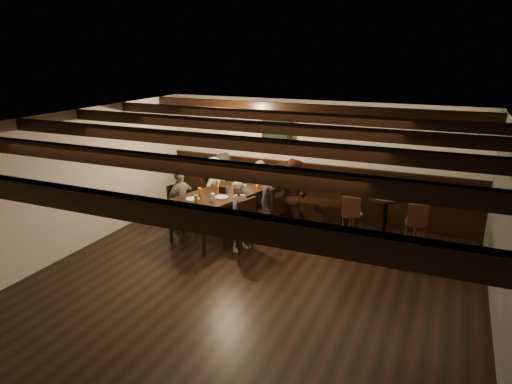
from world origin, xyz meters
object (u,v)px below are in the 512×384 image
at_px(dining_table, 226,195).
at_px(person_left_far, 181,201).
at_px(person_bench_left, 223,182).
at_px(chair_right_far, 239,234).
at_px(chair_right_near, 271,219).
at_px(chair_left_far, 183,216).
at_px(high_top_table, 385,217).
at_px(person_right_far, 240,217).
at_px(person_bench_centre, 260,189).
at_px(person_bench_right, 293,195).
at_px(person_right_near, 272,200).
at_px(bar_stool_left, 351,234).
at_px(chair_left_near, 215,205).
at_px(bar_stool_right, 414,242).
at_px(person_left_near, 214,188).

distance_m(dining_table, person_left_far, 0.89).
bearing_deg(person_bench_left, chair_right_far, 140.20).
bearing_deg(chair_right_near, person_left_far, 121.47).
relative_size(chair_left_far, chair_right_near, 0.93).
xyz_separation_m(chair_right_near, high_top_table, (2.09, -0.15, 0.41)).
relative_size(person_left_far, person_right_far, 0.96).
xyz_separation_m(person_bench_centre, person_bench_right, (0.83, -0.38, 0.10)).
bearing_deg(person_left_far, chair_right_far, 90.00).
bearing_deg(chair_left_far, high_top_table, 110.57).
xyz_separation_m(person_bench_right, person_right_near, (-0.26, -0.39, -0.02)).
distance_m(person_bench_centre, person_bench_right, 0.92).
bearing_deg(chair_right_far, person_bench_left, 50.20).
height_order(person_right_far, bar_stool_left, person_right_far).
xyz_separation_m(chair_left_near, person_bench_right, (1.68, 0.00, 0.44)).
distance_m(person_left_far, person_right_far, 1.50).
xyz_separation_m(chair_left_far, person_right_far, (1.42, -0.39, 0.34)).
bearing_deg(chair_left_far, person_right_far, 90.00).
relative_size(chair_left_near, person_right_near, 0.65).
height_order(chair_left_far, bar_stool_right, bar_stool_right).
height_order(chair_left_near, chair_left_far, chair_left_far).
distance_m(person_bench_left, person_right_near, 1.71).
xyz_separation_m(person_left_near, high_top_table, (3.51, -0.54, 0.07)).
bearing_deg(person_left_near, bar_stool_right, 95.55).
relative_size(chair_left_far, bar_stool_right, 0.83).
relative_size(person_bench_left, person_right_far, 1.04).
distance_m(chair_right_near, chair_right_far, 0.90).
bearing_deg(chair_right_near, bar_stool_right, -81.33).
height_order(person_left_near, person_right_far, person_left_near).
bearing_deg(person_right_near, bar_stool_right, -81.23).
distance_m(chair_left_near, bar_stool_right, 4.04).
height_order(dining_table, bar_stool_left, bar_stool_left).
bearing_deg(chair_right_near, chair_left_far, 122.02).
xyz_separation_m(chair_left_far, bar_stool_left, (3.21, 0.13, 0.13)).
distance_m(chair_left_far, high_top_table, 3.75).
distance_m(chair_right_near, bar_stool_right, 2.61).
distance_m(person_bench_centre, person_right_near, 0.96).
bearing_deg(person_right_near, bar_stool_left, -87.16).
relative_size(person_left_near, person_left_far, 1.08).
height_order(person_bench_left, person_bench_right, person_bench_right).
distance_m(chair_left_near, person_left_near, 0.37).
relative_size(person_bench_centre, bar_stool_right, 1.12).
height_order(chair_left_near, chair_right_far, chair_right_far).
bearing_deg(dining_table, bar_stool_right, 14.34).
bearing_deg(person_bench_left, dining_table, 135.00).
height_order(dining_table, person_right_far, person_right_far).
bearing_deg(high_top_table, chair_right_far, -162.84).
bearing_deg(person_bench_right, bar_stool_right, 178.64).
bearing_deg(chair_right_near, person_bench_centre, 50.21).
distance_m(person_left_far, high_top_table, 3.76).
distance_m(person_bench_centre, bar_stool_left, 2.41).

